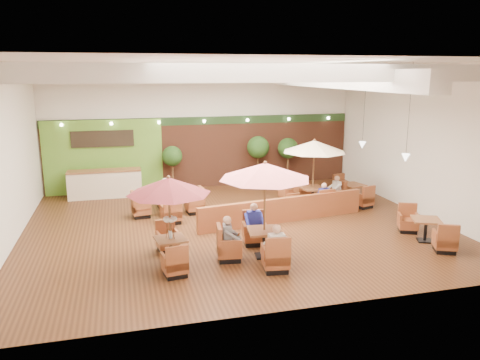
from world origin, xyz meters
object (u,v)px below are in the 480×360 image
object	(u,v)px
table_1	(262,189)
diner_2	(229,234)
diner_0	(276,243)
diner_4	(336,187)
booth_divider	(283,210)
table_4	(425,230)
table_2	(314,161)
topiary_1	(258,149)
table_0	(169,197)
service_counter	(105,184)
topiary_0	(172,158)
diner_3	(323,195)
table_5	(352,193)
diner_1	(254,220)
table_3	(168,204)
topiary_2	(288,150)

from	to	relation	value
table_1	diner_2	size ratio (longest dim) A/B	3.35
diner_0	diner_4	world-z (taller)	diner_0
booth_divider	table_4	size ratio (longest dim) A/B	2.42
table_2	table_4	distance (m)	5.11
topiary_1	diner_2	world-z (taller)	topiary_1
table_0	table_1	xyz separation A→B (m)	(2.56, -0.23, 0.12)
diner_0	diner_2	bearing A→B (deg)	137.77
service_counter	diner_2	distance (m)	8.71
topiary_0	diner_0	world-z (taller)	topiary_0
service_counter	table_0	bearing A→B (deg)	-76.12
diner_2	diner_3	size ratio (longest dim) A/B	1.14
table_4	table_5	bearing A→B (deg)	113.48
table_0	diner_2	world-z (taller)	table_0
diner_1	service_counter	bearing A→B (deg)	-54.14
table_0	table_5	size ratio (longest dim) A/B	0.96
table_3	diner_0	distance (m)	6.17
table_4	topiary_0	distance (m)	10.81
table_5	diner_2	world-z (taller)	diner_2
table_0	diner_4	distance (m)	8.26
booth_divider	table_5	size ratio (longest dim) A/B	2.48
table_1	diner_3	distance (m)	5.07
table_0	table_1	distance (m)	2.57
booth_divider	topiary_0	world-z (taller)	topiary_0
service_counter	topiary_1	size ratio (longest dim) A/B	1.28
diner_3	table_2	bearing A→B (deg)	86.50
service_counter	diner_3	world-z (taller)	diner_3
table_2	diner_3	distance (m)	1.47
table_3	diner_2	world-z (taller)	table_3
topiary_1	diner_1	size ratio (longest dim) A/B	2.81
table_5	topiary_1	size ratio (longest dim) A/B	1.10
table_0	diner_4	xyz separation A→B (m)	(7.00, 4.24, -1.15)
diner_0	diner_1	distance (m)	2.05
booth_divider	table_3	distance (m)	4.26
booth_divider	table_2	bearing A→B (deg)	32.61
topiary_2	diner_1	xyz separation A→B (m)	(-3.70, -7.14, -0.88)
service_counter	table_4	world-z (taller)	service_counter
table_4	diner_0	size ratio (longest dim) A/B	3.10
service_counter	table_1	size ratio (longest dim) A/B	1.07
topiary_2	service_counter	bearing A→B (deg)	-178.61
service_counter	topiary_2	world-z (taller)	topiary_2
table_0	table_5	bearing A→B (deg)	21.28
diner_1	diner_4	xyz separation A→B (m)	(4.37, 3.44, -0.04)
table_0	table_4	distance (m)	8.04
table_4	service_counter	bearing A→B (deg)	164.15
table_5	topiary_0	distance (m)	7.82
table_3	diner_0	xyz separation A→B (m)	(2.23, -5.75, 0.35)
table_0	topiary_1	distance (m)	9.32
topiary_1	diner_4	xyz separation A→B (m)	(2.12, -3.70, -1.02)
booth_divider	diner_3	size ratio (longest dim) A/B	8.75
table_3	diner_3	distance (m)	5.77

